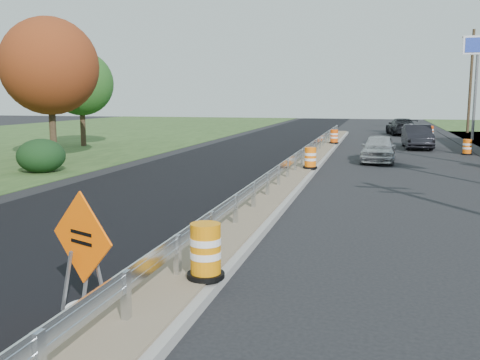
% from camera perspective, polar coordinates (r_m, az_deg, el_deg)
% --- Properties ---
extents(ground, '(140.00, 140.00, 0.00)m').
position_cam_1_polar(ground, '(15.26, 1.45, -3.72)').
color(ground, black).
rests_on(ground, ground).
extents(milled_overlay, '(7.20, 120.00, 0.01)m').
position_cam_1_polar(milled_overlay, '(25.92, -3.09, 1.49)').
color(milled_overlay, black).
rests_on(milled_overlay, ground).
extents(median, '(1.60, 55.00, 0.23)m').
position_cam_1_polar(median, '(22.99, 5.91, 0.78)').
color(median, gray).
rests_on(median, ground).
extents(guardrail, '(0.10, 46.15, 0.72)m').
position_cam_1_polar(guardrail, '(23.89, 6.29, 2.57)').
color(guardrail, silver).
rests_on(guardrail, median).
extents(pylon_sign_north, '(2.20, 0.30, 7.90)m').
position_cam_1_polar(pylon_sign_north, '(45.21, 24.03, 12.10)').
color(pylon_sign_north, slate).
rests_on(pylon_sign_north, ground).
extents(utility_pole_north, '(1.90, 0.26, 9.40)m').
position_cam_1_polar(utility_pole_north, '(54.17, 23.40, 9.84)').
color(utility_pole_north, '#473523').
rests_on(utility_pole_north, ground).
extents(hedge_north, '(2.09, 2.09, 1.52)m').
position_cam_1_polar(hedge_north, '(25.15, -20.46, 2.45)').
color(hedge_north, black).
rests_on(hedge_north, ground).
extents(tree_near_red, '(4.95, 4.95, 7.35)m').
position_cam_1_polar(tree_near_red, '(29.50, -19.66, 11.34)').
color(tree_near_red, '#473523').
rests_on(tree_near_red, ground).
extents(tree_near_back, '(4.29, 4.29, 6.37)m').
position_cam_1_polar(tree_near_back, '(37.84, -16.60, 9.84)').
color(tree_near_back, '#473523').
rests_on(tree_near_back, ground).
extents(caution_sign, '(1.30, 0.60, 1.94)m').
position_cam_1_polar(caution_sign, '(8.59, -16.29, -10.71)').
color(caution_sign, white).
rests_on(caution_sign, ground).
extents(barrel_median_near, '(0.65, 0.65, 0.96)m').
position_cam_1_polar(barrel_median_near, '(9.26, -3.69, -7.66)').
color(barrel_median_near, black).
rests_on(barrel_median_near, median).
extents(barrel_median_mid, '(0.63, 0.63, 0.92)m').
position_cam_1_polar(barrel_median_mid, '(23.52, 7.51, 2.31)').
color(barrel_median_mid, black).
rests_on(barrel_median_mid, median).
extents(barrel_median_far, '(0.63, 0.63, 0.92)m').
position_cam_1_polar(barrel_median_far, '(36.57, 10.01, 4.56)').
color(barrel_median_far, black).
rests_on(barrel_median_far, median).
extents(barrel_shoulder_mid, '(0.61, 0.61, 0.90)m').
position_cam_1_polar(barrel_shoulder_mid, '(33.73, 23.07, 3.23)').
color(barrel_shoulder_mid, black).
rests_on(barrel_shoulder_mid, ground).
extents(barrel_shoulder_far, '(0.67, 0.67, 0.98)m').
position_cam_1_polar(barrel_shoulder_far, '(46.53, 19.60, 4.83)').
color(barrel_shoulder_far, black).
rests_on(barrel_shoulder_far, ground).
extents(car_silver, '(1.89, 4.23, 1.41)m').
position_cam_1_polar(car_silver, '(28.41, 14.58, 3.29)').
color(car_silver, '#B1B2B6').
rests_on(car_silver, ground).
extents(car_dark_mid, '(1.84, 4.74, 1.54)m').
position_cam_1_polar(car_dark_mid, '(36.74, 18.39, 4.42)').
color(car_dark_mid, black).
rests_on(car_dark_mid, ground).
extents(car_dark_far, '(2.73, 5.32, 1.48)m').
position_cam_1_polar(car_dark_far, '(49.43, 16.81, 5.48)').
color(car_dark_far, black).
rests_on(car_dark_far, ground).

